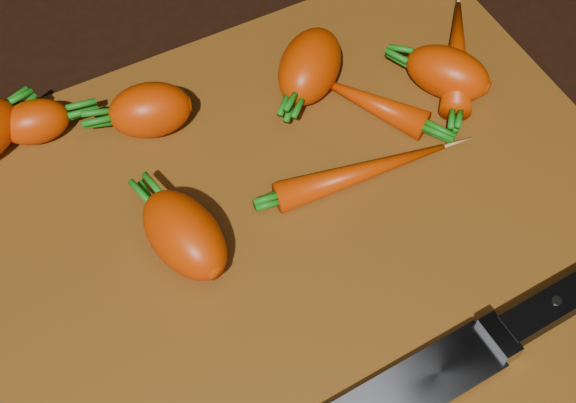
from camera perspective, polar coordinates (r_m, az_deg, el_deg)
name	(u,v)px	position (r m, az deg, el deg)	size (l,w,h in m)	color
ground	(294,238)	(0.59, 0.45, -2.60)	(2.00, 2.00, 0.01)	black
cutting_board	(294,230)	(0.58, 0.46, -2.04)	(0.50, 0.40, 0.01)	brown
carrot_1	(150,110)	(0.62, -9.78, 6.42)	(0.06, 0.04, 0.04)	#DC3903
carrot_2	(184,235)	(0.55, -7.37, -2.36)	(0.08, 0.05, 0.05)	#DC3903
carrot_3	(310,66)	(0.64, 1.56, 9.60)	(0.07, 0.05, 0.05)	#DC3903
carrot_4	(35,122)	(0.64, -17.55, 5.42)	(0.05, 0.03, 0.03)	#DC3903
carrot_5	(448,73)	(0.65, 11.30, 8.95)	(0.07, 0.04, 0.04)	#DC3903
carrot_6	(457,55)	(0.67, 11.94, 10.18)	(0.12, 0.03, 0.03)	#DC3903
carrot_7	(362,172)	(0.59, 5.31, 2.11)	(0.13, 0.02, 0.02)	#DC3903
carrot_8	(370,102)	(0.63, 5.88, 7.02)	(0.09, 0.02, 0.02)	#DC3903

